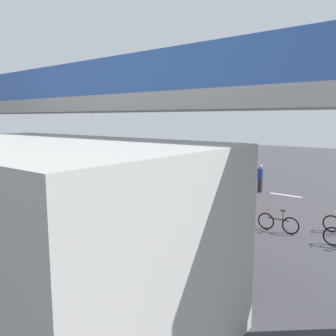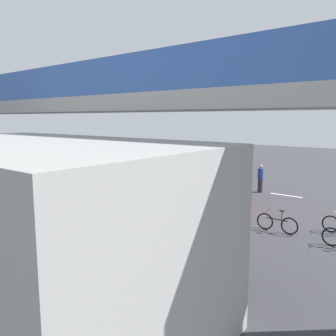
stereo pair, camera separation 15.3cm
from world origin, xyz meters
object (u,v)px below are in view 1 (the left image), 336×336
city_bus (159,163)px  traffic_sign (126,151)px  bicycle_black (278,223)px  pedestrian (260,179)px  parked_van (166,189)px

city_bus → traffic_sign: city_bus is taller
bicycle_black → pedestrian: (3.74, -6.90, 0.51)m
parked_van → pedestrian: parked_van is taller
bicycle_black → traffic_sign: bearing=-24.7°
city_bus → parked_van: size_ratio=2.40×
city_bus → traffic_sign: size_ratio=4.12×
parked_van → pedestrian: 7.62m
city_bus → parked_van: (-3.24, 3.34, -0.70)m
bicycle_black → traffic_sign: 18.18m
city_bus → bicycle_black: bearing=162.1°
parked_van → pedestrian: (-1.86, -7.39, -0.30)m
traffic_sign → pedestrian: bearing=177.1°
parked_van → bicycle_black: (-5.61, -0.48, -0.81)m
city_bus → pedestrian: (-5.10, -4.05, -1.00)m
pedestrian → traffic_sign: size_ratio=0.64×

